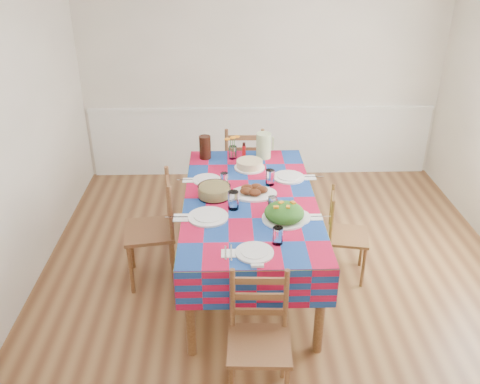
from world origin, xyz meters
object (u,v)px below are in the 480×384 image
Objects in this scene: green_pitcher at (264,146)px; tea_pitcher at (205,147)px; chair_far at (244,168)px; chair_left at (155,230)px; chair_near at (259,340)px; meat_platter at (253,191)px; chair_right at (343,235)px; dining_table at (250,207)px.

tea_pitcher is at bearing 179.98° from green_pitcher.
chair_left reaches higher than chair_far.
chair_left is (-0.86, 1.36, 0.05)m from chair_near.
chair_right is at bearing -3.22° from meat_platter.
chair_near is 1.10× the size of chair_right.
chair_right is (0.68, -0.88, -0.54)m from green_pitcher.
chair_right is at bearing -34.42° from tea_pitcher.
dining_table is 0.92m from chair_right.
green_pitcher is 0.25× the size of chair_left.
tea_pitcher is 1.08m from chair_left.
meat_platter is (0.03, 0.05, 0.13)m from dining_table.
chair_left reaches higher than chair_right.
tea_pitcher reaches higher than chair_right.
chair_far reaches higher than chair_near.
green_pitcher reaches higher than meat_platter.
chair_right is (0.87, 0.01, -0.31)m from dining_table.
dining_table is at bearing 101.72° from chair_right.
chair_near is at bearing -79.41° from tea_pitcher.
chair_right is (0.87, -1.35, -0.08)m from chair_far.
green_pitcher is (0.18, 0.89, 0.22)m from dining_table.
green_pitcher reaches higher than tea_pitcher.
chair_near is at bearing -91.24° from meat_platter.
dining_table is 1.38m from chair_near.
chair_near is (-0.03, -1.41, -0.40)m from meat_platter.
tea_pitcher is at bearing 66.78° from chair_right.
meat_platter is 1.35m from chair_far.
chair_left reaches higher than dining_table.
green_pitcher is 0.60m from tea_pitcher.
green_pitcher is at bearing 121.57° from chair_left.
chair_near is 1.61m from chair_left.
green_pitcher is 1.43m from chair_left.
chair_near is 2.71m from chair_far.
chair_left is (-0.86, -1.35, 0.01)m from chair_far.
chair_left is at bearing 58.27° from chair_far.
chair_right is at bearing 123.49° from chair_far.
green_pitcher is at bearing -0.02° from tea_pitcher.
dining_table is 0.14m from meat_platter.
dining_table is 0.89m from chair_left.
green_pitcher is 0.28× the size of chair_near.
chair_far is 0.99× the size of chair_left.
green_pitcher is at bearing 49.13° from chair_right.
chair_far reaches higher than meat_platter.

